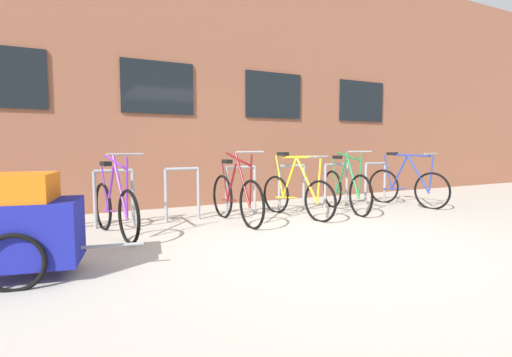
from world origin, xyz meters
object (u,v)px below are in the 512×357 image
object	(u,v)px
bicycle_green	(345,189)
bicycle_blue	(406,186)
bicycle_yellow	(296,194)
bicycle_maroon	(236,197)
bicycle_purple	(115,207)
bike_trailer	(22,224)

from	to	relation	value
bicycle_green	bicycle_blue	bearing A→B (deg)	-0.73
bicycle_yellow	bicycle_maroon	world-z (taller)	bicycle_maroon
bicycle_yellow	bicycle_blue	bearing A→B (deg)	0.24
bicycle_maroon	bicycle_blue	size ratio (longest dim) A/B	1.00
bicycle_maroon	bicycle_green	world-z (taller)	bicycle_maroon
bicycle_blue	bicycle_purple	xyz separation A→B (m)	(-5.38, -0.07, -0.01)
bicycle_yellow	bicycle_blue	xyz separation A→B (m)	(2.55, 0.01, 0.01)
bicycle_yellow	bicycle_purple	bearing A→B (deg)	-178.87
bicycle_yellow	bicycle_maroon	distance (m)	1.08
bicycle_yellow	bicycle_purple	world-z (taller)	bicycle_purple
bicycle_yellow	bike_trailer	size ratio (longest dim) A/B	1.13
bicycle_green	bike_trailer	xyz separation A→B (m)	(-4.81, -1.41, 0.09)
bicycle_yellow	bike_trailer	world-z (taller)	bicycle_yellow
bike_trailer	bicycle_purple	bearing A→B (deg)	54.95
bicycle_purple	bicycle_maroon	bearing A→B (deg)	2.40
bicycle_maroon	bicycle_green	bearing A→B (deg)	0.33
bicycle_blue	bicycle_yellow	bearing A→B (deg)	-179.76
bicycle_maroon	bike_trailer	distance (m)	3.03
bicycle_yellow	bicycle_blue	world-z (taller)	bicycle_yellow
bicycle_purple	bike_trailer	xyz separation A→B (m)	(-0.93, -1.33, 0.11)
bicycle_maroon	bicycle_green	distance (m)	2.13
bicycle_yellow	bike_trailer	bearing A→B (deg)	-159.83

